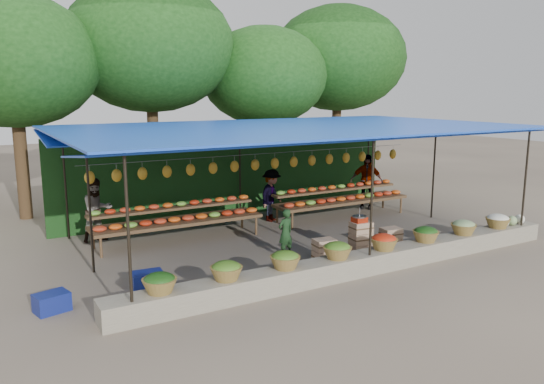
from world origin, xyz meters
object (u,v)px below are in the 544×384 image
blue_crate_front (52,302)px  weighing_scale (359,219)px  vendor_seated (285,233)px  blue_crate_back (148,281)px  crate_counter (360,242)px

blue_crate_front → weighing_scale: bearing=-15.1°
vendor_seated → blue_crate_back: size_ratio=1.91×
vendor_seated → blue_crate_front: 5.03m
blue_crate_front → blue_crate_back: 1.70m
blue_crate_back → vendor_seated: bearing=13.8°
crate_counter → blue_crate_front: size_ratio=4.45×
crate_counter → blue_crate_back: bearing=176.3°
crate_counter → blue_crate_front: (-6.46, 0.13, -0.15)m
weighing_scale → vendor_seated: bearing=152.2°
blue_crate_back → blue_crate_front: bearing=-168.0°
vendor_seated → blue_crate_back: 3.34m
crate_counter → blue_crate_back: (-4.77, 0.31, -0.14)m
vendor_seated → weighing_scale: bearing=141.5°
weighing_scale → vendor_seated: size_ratio=0.30×
crate_counter → weighing_scale: weighing_scale is taller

